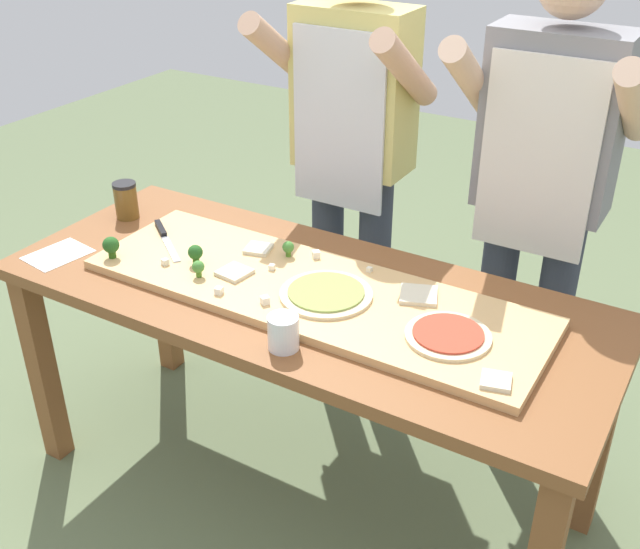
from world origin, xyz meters
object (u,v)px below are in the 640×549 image
Objects in this scene: cheese_crumble_b at (219,291)px; cheese_crumble_c at (316,254)px; pizza_slice_far_right at (419,295)px; flour_cup at (283,334)px; pizza_slice_near_left at (258,249)px; recipe_note at (58,255)px; cook_right at (543,178)px; chefs_knife at (164,235)px; cheese_crumble_e at (369,270)px; cook_left at (352,141)px; pizza_slice_near_right at (496,381)px; cheese_crumble_a at (265,300)px; cheese_crumble_f at (272,267)px; broccoli_floret_center_left at (288,248)px; cheese_crumble_d at (165,262)px; broccoli_floret_front_left at (198,267)px; sauce_jar at (126,200)px; broccoli_floret_front_right at (111,246)px; broccoli_floret_center_right at (195,253)px; pizza_whole_tomato_red at (448,335)px; pizza_whole_pesto_green at (326,293)px; prep_table at (303,319)px; pizza_slice_far_left at (234,272)px.

cheese_crumble_b is 0.92× the size of cheese_crumble_c.
pizza_slice_far_right is 0.42m from flour_cup.
pizza_slice_near_left reaches higher than recipe_note.
pizza_slice_near_left is at bearing 29.04° from recipe_note.
chefs_knife is at bearing -149.09° from cook_right.
cheese_crumble_e is 0.01× the size of cook_left.
pizza_slice_near_right is 0.66m from cheese_crumble_a.
cheese_crumble_f is 0.37m from flour_cup.
cheese_crumble_a reaches higher than cheese_crumble_f.
broccoli_floret_center_left is at bearing 177.82° from pizza_slice_far_right.
chefs_knife is at bearing 44.05° from recipe_note.
cheese_crumble_e is (0.16, 0.30, -0.00)m from cheese_crumble_a.
broccoli_floret_front_left is at bearing -2.57° from cheese_crumble_d.
cheese_crumble_d is at bearing -31.99° from sauce_jar.
cheese_crumble_d is at bearing 15.50° from broccoli_floret_front_right.
broccoli_floret_center_right is 2.88× the size of cheese_crumble_a.
cheese_crumble_c is at bearing 158.85° from pizza_whole_tomato_red.
broccoli_floret_center_right is 0.49× the size of sauce_jar.
cheese_crumble_b is (-0.80, -0.01, 0.00)m from pizza_slice_near_right.
pizza_slice_far_right is 0.37m from cheese_crumble_c.
cheese_crumble_f is (-0.76, 0.18, 0.00)m from pizza_slice_near_right.
cheese_crumble_d is at bearing 177.46° from pizza_slice_near_right.
broccoli_floret_center_left is at bearing 31.58° from broccoli_floret_front_right.
cheese_crumble_f is at bearing -87.88° from broccoli_floret_center_left.
chefs_knife is at bearing 152.17° from cheese_crumble_b.
pizza_whole_tomato_red is at bearing -15.41° from broccoli_floret_center_left.
sauce_jar is (-0.66, -0.00, 0.01)m from broccoli_floret_center_left.
pizza_slice_near_right is 0.84m from cook_right.
cheese_crumble_c is at bearing 128.03° from pizza_whole_pesto_green.
broccoli_floret_front_left is 0.50m from cheese_crumble_e.
sauce_jar is (-0.24, 0.09, 0.03)m from chefs_knife.
broccoli_floret_center_left is 0.79× the size of broccoli_floret_center_right.
prep_table is 17.62× the size of pizza_slice_far_right.
pizza_whole_pesto_green is 0.89m from sauce_jar.
cheese_crumble_d is (-0.51, -0.09, 0.00)m from pizza_whole_pesto_green.
cheese_crumble_f is (-0.09, 0.17, -0.00)m from cheese_crumble_a.
cheese_crumble_a is (0.17, -0.09, 0.00)m from pizza_slice_far_left.
broccoli_floret_front_left is at bearing -155.37° from prep_table.
broccoli_floret_center_right is at bearing -101.60° from cook_left.
pizza_whole_tomato_red is 0.55m from cheese_crumble_c.
cheese_crumble_c is (0.12, 0.32, 0.00)m from cheese_crumble_b.
flour_cup is at bearing -40.74° from cheese_crumble_a.
pizza_slice_near_left is (-0.02, 0.16, 0.00)m from pizza_slice_far_left.
cook_right is at bearing 45.60° from cheese_crumble_f.
cook_right reaches higher than broccoli_floret_center_left.
broccoli_floret_center_right reaches higher than chefs_knife.
pizza_whole_tomato_red reaches higher than pizza_slice_near_left.
cheese_crumble_d is (-0.88, -0.07, 0.00)m from pizza_whole_tomato_red.
pizza_slice_near_left is at bearing 168.03° from pizza_whole_tomato_red.
cheese_crumble_b is (-0.26, -0.14, 0.00)m from pizza_whole_pesto_green.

